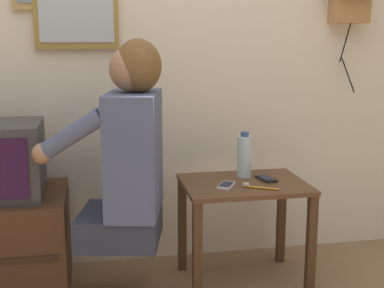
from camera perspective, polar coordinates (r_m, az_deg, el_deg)
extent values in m
cube|color=silver|center=(2.84, -4.23, 12.62)|extent=(6.80, 0.05, 2.55)
cube|color=#51331E|center=(2.61, 5.58, -4.31)|extent=(0.59, 0.45, 0.02)
cube|color=#452B1A|center=(2.46, 0.57, -11.78)|extent=(0.04, 0.04, 0.50)
cube|color=#452B1A|center=(2.61, 12.58, -10.61)|extent=(0.04, 0.04, 0.50)
cube|color=#452B1A|center=(2.82, -1.06, -8.59)|extent=(0.04, 0.04, 0.50)
cube|color=#452B1A|center=(2.96, 9.49, -7.79)|extent=(0.04, 0.04, 0.50)
cube|color=#2D3347|center=(2.51, -7.66, -8.64)|extent=(0.43, 0.44, 0.14)
cube|color=#4C567A|center=(2.40, -6.19, -0.99)|extent=(0.30, 0.42, 0.55)
sphere|color=#A37556|center=(2.35, -6.39, 7.98)|extent=(0.20, 0.20, 0.20)
ellipsoid|color=brown|center=(2.34, -5.77, 8.29)|extent=(0.25, 0.25, 0.23)
cylinder|color=#4C567A|center=(2.27, -12.75, 0.94)|extent=(0.30, 0.14, 0.22)
cylinder|color=#4C567A|center=(2.58, -10.94, 2.29)|extent=(0.30, 0.14, 0.22)
sphere|color=#A37556|center=(2.32, -15.69, -0.97)|extent=(0.09, 0.09, 0.09)
sphere|color=#A37556|center=(2.63, -13.57, 0.58)|extent=(0.09, 0.09, 0.09)
cube|color=#422819|center=(2.73, -19.65, -10.08)|extent=(0.62, 0.52, 0.49)
cylinder|color=black|center=(3.05, 16.05, 10.41)|extent=(0.04, 0.04, 0.22)
cylinder|color=black|center=(3.07, 16.31, 7.04)|extent=(0.07, 0.06, 0.19)
cube|color=silver|center=(2.53, 3.68, -4.43)|extent=(0.11, 0.14, 0.01)
cube|color=black|center=(2.53, 3.68, -4.29)|extent=(0.09, 0.11, 0.00)
cube|color=black|center=(2.67, 7.91, -3.69)|extent=(0.08, 0.13, 0.01)
cube|color=black|center=(2.66, 7.91, -3.55)|extent=(0.07, 0.10, 0.00)
cylinder|color=silver|center=(2.69, 5.60, -1.34)|extent=(0.07, 0.07, 0.21)
cylinder|color=#2D4C8C|center=(2.66, 5.65, 1.06)|extent=(0.04, 0.04, 0.02)
cylinder|color=orange|center=(2.51, 7.37, -4.66)|extent=(0.15, 0.09, 0.01)
cube|color=white|center=(2.52, 5.78, -4.28)|extent=(0.03, 0.02, 0.01)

